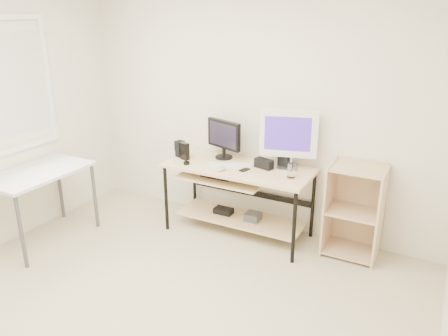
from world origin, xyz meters
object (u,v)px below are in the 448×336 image
at_px(side_table, 38,179).
at_px(shelf_unit, 355,210).
at_px(white_imac, 288,135).
at_px(audio_controller, 185,151).
at_px(black_monitor, 224,137).
at_px(desk, 236,185).

distance_m(side_table, shelf_unit, 3.09).
bearing_deg(side_table, shelf_unit, 23.33).
distance_m(white_imac, audio_controller, 1.11).
height_order(black_monitor, white_imac, white_imac).
xyz_separation_m(shelf_unit, black_monitor, (-1.41, -0.00, 0.53)).
bearing_deg(desk, black_monitor, 145.55).
bearing_deg(side_table, audio_controller, 42.36).
bearing_deg(desk, white_imac, 18.24).
distance_m(black_monitor, audio_controller, 0.44).
height_order(side_table, audio_controller, audio_controller).
xyz_separation_m(shelf_unit, white_imac, (-0.70, -0.00, 0.64)).
distance_m(black_monitor, white_imac, 0.72).
distance_m(side_table, audio_controller, 1.47).
bearing_deg(side_table, desk, 32.65).
bearing_deg(side_table, black_monitor, 40.57).
bearing_deg(shelf_unit, audio_controller, -172.37).
relative_size(desk, white_imac, 2.51).
xyz_separation_m(desk, shelf_unit, (1.18, 0.16, -0.09)).
bearing_deg(black_monitor, shelf_unit, 18.58).
height_order(desk, white_imac, white_imac).
xyz_separation_m(side_table, audio_controller, (1.08, 0.99, 0.17)).
bearing_deg(audio_controller, white_imac, 29.24).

